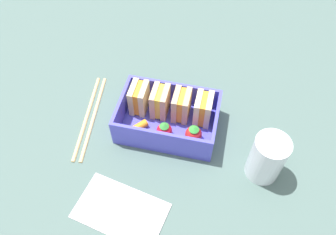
{
  "coord_description": "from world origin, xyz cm",
  "views": [
    {
      "loc": [
        8.01,
        -35.37,
        50.86
      ],
      "look_at": [
        0.0,
        0.0,
        2.7
      ],
      "focal_mm": 35.0,
      "sensor_mm": 36.0,
      "label": 1
    }
  ],
  "objects_px": {
    "sandwich_left": "(139,98)",
    "drinking_glass": "(267,158)",
    "folded_napkin": "(121,210)",
    "carrot_stick_far_left": "(138,127)",
    "sandwich_center_left": "(160,102)",
    "sandwich_center": "(181,105)",
    "strawberry_left": "(164,130)",
    "strawberry_far_left": "(193,134)",
    "chopstick_pair": "(90,116)",
    "sandwich_center_right": "(203,109)"
  },
  "relations": [
    {
      "from": "sandwich_center_right",
      "to": "folded_napkin",
      "type": "height_order",
      "value": "sandwich_center_right"
    },
    {
      "from": "sandwich_center",
      "to": "chopstick_pair",
      "type": "bearing_deg",
      "value": -168.53
    },
    {
      "from": "sandwich_left",
      "to": "sandwich_center",
      "type": "distance_m",
      "value": 0.08
    },
    {
      "from": "strawberry_far_left",
      "to": "chopstick_pair",
      "type": "height_order",
      "value": "strawberry_far_left"
    },
    {
      "from": "strawberry_far_left",
      "to": "drinking_glass",
      "type": "height_order",
      "value": "drinking_glass"
    },
    {
      "from": "sandwich_center_right",
      "to": "carrot_stick_far_left",
      "type": "xyz_separation_m",
      "value": [
        -0.11,
        -0.05,
        -0.02
      ]
    },
    {
      "from": "sandwich_center",
      "to": "strawberry_left",
      "type": "height_order",
      "value": "sandwich_center"
    },
    {
      "from": "chopstick_pair",
      "to": "carrot_stick_far_left",
      "type": "bearing_deg",
      "value": -9.37
    },
    {
      "from": "carrot_stick_far_left",
      "to": "chopstick_pair",
      "type": "relative_size",
      "value": 0.19
    },
    {
      "from": "sandwich_left",
      "to": "strawberry_far_left",
      "type": "height_order",
      "value": "sandwich_left"
    },
    {
      "from": "sandwich_center_left",
      "to": "sandwich_center_right",
      "type": "relative_size",
      "value": 1.0
    },
    {
      "from": "sandwich_left",
      "to": "folded_napkin",
      "type": "distance_m",
      "value": 0.21
    },
    {
      "from": "sandwich_center_left",
      "to": "chopstick_pair",
      "type": "bearing_deg",
      "value": -165.15
    },
    {
      "from": "chopstick_pair",
      "to": "folded_napkin",
      "type": "xyz_separation_m",
      "value": [
        0.12,
        -0.17,
        -0.0
      ]
    },
    {
      "from": "strawberry_far_left",
      "to": "chopstick_pair",
      "type": "relative_size",
      "value": 0.18
    },
    {
      "from": "sandwich_center",
      "to": "sandwich_center_right",
      "type": "xyz_separation_m",
      "value": [
        0.04,
        0.0,
        0.0
      ]
    },
    {
      "from": "sandwich_left",
      "to": "chopstick_pair",
      "type": "xyz_separation_m",
      "value": [
        -0.09,
        -0.04,
        -0.04
      ]
    },
    {
      "from": "sandwich_center_right",
      "to": "carrot_stick_far_left",
      "type": "bearing_deg",
      "value": -155.07
    },
    {
      "from": "sandwich_left",
      "to": "drinking_glass",
      "type": "relative_size",
      "value": 0.64
    },
    {
      "from": "sandwich_center_right",
      "to": "chopstick_pair",
      "type": "height_order",
      "value": "sandwich_center_right"
    },
    {
      "from": "sandwich_center_left",
      "to": "strawberry_left",
      "type": "distance_m",
      "value": 0.06
    },
    {
      "from": "sandwich_left",
      "to": "strawberry_far_left",
      "type": "relative_size",
      "value": 1.57
    },
    {
      "from": "sandwich_center_left",
      "to": "chopstick_pair",
      "type": "height_order",
      "value": "sandwich_center_left"
    },
    {
      "from": "folded_napkin",
      "to": "carrot_stick_far_left",
      "type": "bearing_deg",
      "value": 95.27
    },
    {
      "from": "sandwich_center_left",
      "to": "sandwich_center",
      "type": "distance_m",
      "value": 0.04
    },
    {
      "from": "sandwich_center_left",
      "to": "drinking_glass",
      "type": "bearing_deg",
      "value": -22.12
    },
    {
      "from": "sandwich_center_left",
      "to": "drinking_glass",
      "type": "height_order",
      "value": "drinking_glass"
    },
    {
      "from": "sandwich_left",
      "to": "strawberry_left",
      "type": "height_order",
      "value": "sandwich_left"
    },
    {
      "from": "carrot_stick_far_left",
      "to": "strawberry_far_left",
      "type": "height_order",
      "value": "strawberry_far_left"
    },
    {
      "from": "carrot_stick_far_left",
      "to": "folded_napkin",
      "type": "bearing_deg",
      "value": -84.73
    },
    {
      "from": "sandwich_left",
      "to": "chopstick_pair",
      "type": "bearing_deg",
      "value": -159.09
    },
    {
      "from": "sandwich_center",
      "to": "drinking_glass",
      "type": "bearing_deg",
      "value": -27.06
    },
    {
      "from": "sandwich_center_right",
      "to": "chopstick_pair",
      "type": "relative_size",
      "value": 0.28
    },
    {
      "from": "chopstick_pair",
      "to": "folded_napkin",
      "type": "relative_size",
      "value": 1.43
    },
    {
      "from": "sandwich_center_left",
      "to": "sandwich_center",
      "type": "relative_size",
      "value": 1.0
    },
    {
      "from": "sandwich_center_right",
      "to": "strawberry_far_left",
      "type": "bearing_deg",
      "value": -99.53
    },
    {
      "from": "sandwich_center_right",
      "to": "drinking_glass",
      "type": "distance_m",
      "value": 0.14
    },
    {
      "from": "sandwich_left",
      "to": "folded_napkin",
      "type": "xyz_separation_m",
      "value": [
        0.02,
        -0.2,
        -0.04
      ]
    },
    {
      "from": "carrot_stick_far_left",
      "to": "drinking_glass",
      "type": "xyz_separation_m",
      "value": [
        0.23,
        -0.03,
        0.03
      ]
    },
    {
      "from": "sandwich_center",
      "to": "strawberry_far_left",
      "type": "distance_m",
      "value": 0.06
    },
    {
      "from": "sandwich_left",
      "to": "drinking_glass",
      "type": "bearing_deg",
      "value": -18.66
    },
    {
      "from": "sandwich_center_left",
      "to": "folded_napkin",
      "type": "distance_m",
      "value": 0.21
    },
    {
      "from": "folded_napkin",
      "to": "drinking_glass",
      "type": "bearing_deg",
      "value": 29.58
    },
    {
      "from": "carrot_stick_far_left",
      "to": "folded_napkin",
      "type": "relative_size",
      "value": 0.27
    },
    {
      "from": "sandwich_left",
      "to": "strawberry_far_left",
      "type": "bearing_deg",
      "value": -23.71
    },
    {
      "from": "sandwich_center_left",
      "to": "strawberry_far_left",
      "type": "height_order",
      "value": "sandwich_center_left"
    },
    {
      "from": "sandwich_left",
      "to": "folded_napkin",
      "type": "height_order",
      "value": "sandwich_left"
    },
    {
      "from": "carrot_stick_far_left",
      "to": "strawberry_left",
      "type": "distance_m",
      "value": 0.05
    },
    {
      "from": "sandwich_center",
      "to": "sandwich_center_right",
      "type": "height_order",
      "value": "same"
    },
    {
      "from": "sandwich_center",
      "to": "sandwich_center_left",
      "type": "bearing_deg",
      "value": 180.0
    }
  ]
}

